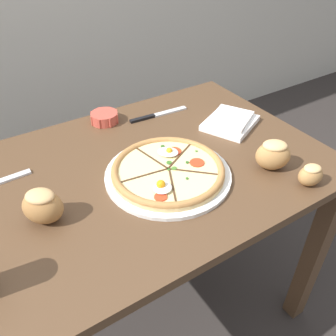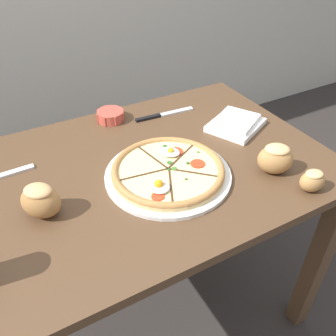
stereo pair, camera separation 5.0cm
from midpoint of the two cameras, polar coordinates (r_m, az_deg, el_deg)
name	(u,v)px [view 2 (the right image)]	position (r m, az deg, el deg)	size (l,w,h in m)	color
ground_plane	(154,306)	(1.65, -1.39, -21.32)	(12.00, 12.00, 0.00)	#2D2826
dining_table	(149,197)	(1.15, -1.86, -4.62)	(1.10, 0.77, 0.77)	#513823
pizza	(168,171)	(1.02, 1.41, -0.55)	(0.36, 0.36, 0.05)	white
ramekin_bowl	(111,115)	(1.30, -8.11, 8.35)	(0.10, 0.10, 0.04)	#C64C3D
napkin_folded	(236,123)	(1.27, 11.93, 6.99)	(0.23, 0.22, 0.04)	white
bread_piece_near	(312,180)	(1.05, 23.45, -1.85)	(0.08, 0.07, 0.06)	#B27F47
bread_piece_mid	(275,158)	(1.07, 18.14, 1.47)	(0.13, 0.12, 0.09)	#B27F47
bread_piece_far	(41,200)	(0.93, -18.32, -4.97)	(0.13, 0.13, 0.09)	#A3703D
knife_spare	(164,114)	(1.33, 0.46, 8.58)	(0.23, 0.03, 0.01)	silver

